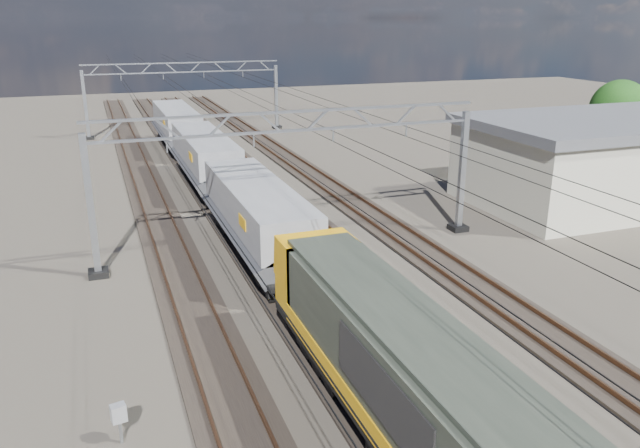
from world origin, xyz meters
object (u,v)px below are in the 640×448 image
object	(u,v)px
hopper_wagon_mid	(205,156)
locomotive	(451,426)
hopper_wagon_lead	(257,214)
hopper_wagon_third	(177,125)
industrial_shed	(614,159)
trackside_cabinet	(119,414)
catenary_gantry_far	(185,95)
tree_far	(624,111)
catenary_gantry_mid	(295,176)

from	to	relation	value
hopper_wagon_mid	locomotive	bearing A→B (deg)	-90.00
hopper_wagon_lead	hopper_wagon_third	world-z (taller)	same
industrial_shed	trackside_cabinet	bearing A→B (deg)	-154.84
hopper_wagon_third	industrial_shed	xyz separation A→B (m)	(24.00, -26.23, 0.49)
locomotive	industrial_shed	world-z (taller)	industrial_shed
locomotive	catenary_gantry_far	bearing A→B (deg)	87.87
hopper_wagon_lead	tree_far	distance (m)	33.88
locomotive	hopper_wagon_third	bearing A→B (deg)	90.00
hopper_wagon_mid	industrial_shed	bearing A→B (deg)	-26.62
tree_far	catenary_gantry_far	bearing A→B (deg)	139.15
catenary_gantry_mid	hopper_wagon_third	world-z (taller)	catenary_gantry_mid
hopper_wagon_mid	hopper_wagon_third	size ratio (longest dim) A/B	1.00
trackside_cabinet	hopper_wagon_third	bearing A→B (deg)	69.31
trackside_cabinet	industrial_shed	distance (m)	34.52
catenary_gantry_mid	hopper_wagon_mid	bearing A→B (deg)	98.11
catenary_gantry_mid	catenary_gantry_far	xyz separation A→B (m)	(0.00, 36.00, 0.00)
catenary_gantry_mid	industrial_shed	distance (m)	22.12
tree_far	trackside_cabinet	bearing A→B (deg)	-150.40
catenary_gantry_mid	tree_far	distance (m)	31.86
hopper_wagon_mid	trackside_cabinet	distance (m)	27.67
catenary_gantry_mid	trackside_cabinet	size ratio (longest dim) A/B	16.36
catenary_gantry_mid	hopper_wagon_mid	distance (m)	14.27
catenary_gantry_mid	hopper_wagon_third	size ratio (longest dim) A/B	1.53
hopper_wagon_mid	tree_far	world-z (taller)	tree_far
trackside_cabinet	industrial_shed	bearing A→B (deg)	14.46
hopper_wagon_third	hopper_wagon_lead	bearing A→B (deg)	-90.00
tree_far	industrial_shed	bearing A→B (deg)	-136.88
trackside_cabinet	tree_far	xyz separation A→B (m)	(39.52, 22.44, 3.36)
catenary_gantry_far	tree_far	distance (m)	40.08
locomotive	hopper_wagon_lead	bearing A→B (deg)	90.00
hopper_wagon_mid	industrial_shed	size ratio (longest dim) A/B	0.70
locomotive	hopper_wagon_mid	distance (m)	31.90
catenary_gantry_far	hopper_wagon_third	size ratio (longest dim) A/B	1.53
catenary_gantry_far	hopper_wagon_mid	world-z (taller)	catenary_gantry_far
hopper_wagon_mid	tree_far	bearing A→B (deg)	-7.48
catenary_gantry_mid	hopper_wagon_mid	world-z (taller)	catenary_gantry_mid
catenary_gantry_mid	hopper_wagon_mid	size ratio (longest dim) A/B	1.53
catenary_gantry_far	hopper_wagon_third	bearing A→B (deg)	-104.44
catenary_gantry_far	tree_far	bearing A→B (deg)	-40.85
locomotive	hopper_wagon_lead	world-z (taller)	locomotive
catenary_gantry_mid	hopper_wagon_lead	distance (m)	2.61
locomotive	trackside_cabinet	distance (m)	9.00
hopper_wagon_third	tree_far	distance (m)	37.26
hopper_wagon_mid	trackside_cabinet	world-z (taller)	hopper_wagon_mid
hopper_wagon_lead	trackside_cabinet	bearing A→B (deg)	-119.97
tree_far	catenary_gantry_mid	bearing A→B (deg)	-162.11
catenary_gantry_far	hopper_wagon_third	world-z (taller)	catenary_gantry_far
catenary_gantry_far	hopper_wagon_third	xyz separation A→B (m)	(-2.00, -7.77, -1.67)
hopper_wagon_lead	hopper_wagon_mid	xyz separation A→B (m)	(0.00, 14.20, 0.00)
hopper_wagon_mid	tree_far	distance (m)	32.66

